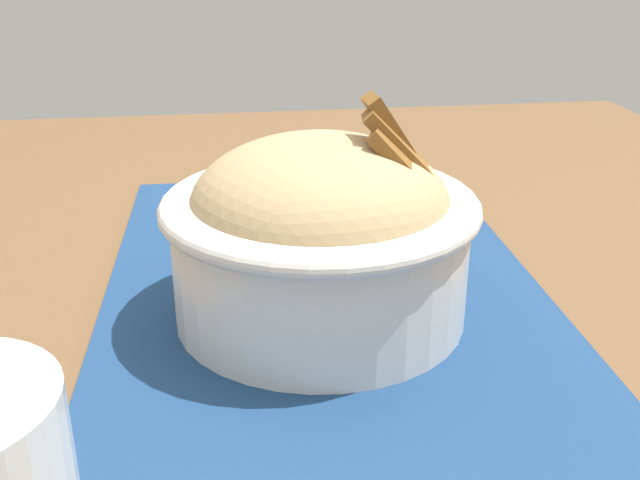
# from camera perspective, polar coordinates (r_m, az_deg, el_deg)

# --- Properties ---
(table) EXTENTS (1.06, 0.98, 0.71)m
(table) POSITION_cam_1_polar(r_m,az_deg,el_deg) (0.53, -1.41, -10.42)
(table) COLOR brown
(table) RESTS_ON ground_plane
(placemat) EXTENTS (0.49, 0.30, 0.00)m
(placemat) POSITION_cam_1_polar(r_m,az_deg,el_deg) (0.51, 0.37, -3.93)
(placemat) COLOR navy
(placemat) RESTS_ON table
(bowl) EXTENTS (0.19, 0.19, 0.14)m
(bowl) POSITION_cam_1_polar(r_m,az_deg,el_deg) (0.45, 0.02, 0.71)
(bowl) COLOR silver
(bowl) RESTS_ON placemat
(fork) EXTENTS (0.04, 0.13, 0.00)m
(fork) POSITION_cam_1_polar(r_m,az_deg,el_deg) (0.60, -2.29, 0.69)
(fork) COLOR #B9B9B9
(fork) RESTS_ON placemat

